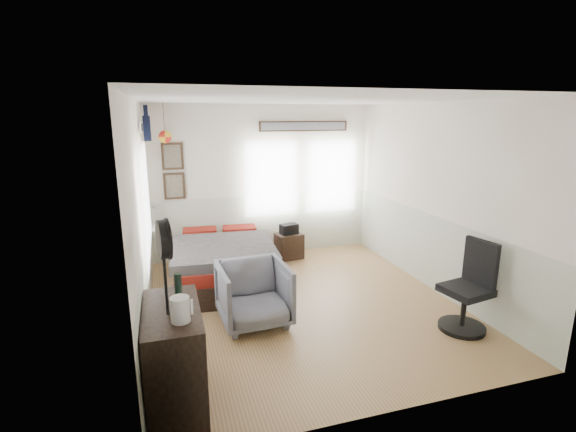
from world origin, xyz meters
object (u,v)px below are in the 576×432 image
at_px(nightstand, 289,246).
at_px(task_chair, 469,294).
at_px(dresser, 174,356).
at_px(bed, 224,262).
at_px(armchair, 254,294).

relative_size(nightstand, task_chair, 0.41).
relative_size(dresser, nightstand, 2.22).
height_order(bed, armchair, armchair).
distance_m(bed, dresser, 2.77).
height_order(dresser, armchair, dresser).
bearing_deg(dresser, armchair, 51.42).
relative_size(armchair, nightstand, 1.87).
bearing_deg(armchair, task_chair, -22.95).
relative_size(bed, nightstand, 4.73).
bearing_deg(task_chair, nightstand, 102.70).
relative_size(bed, task_chair, 1.95).
bearing_deg(task_chair, armchair, 149.80).
xyz_separation_m(bed, dresser, (-0.82, -2.65, 0.13)).
xyz_separation_m(bed, armchair, (0.16, -1.42, 0.07)).
distance_m(dresser, nightstand, 4.02).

